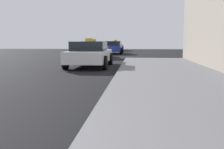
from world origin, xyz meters
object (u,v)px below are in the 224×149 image
at_px(car_blue, 113,47).
at_px(car_black, 116,46).
at_px(car_silver, 94,49).
at_px(car_white, 90,54).

xyz_separation_m(car_blue, car_black, (-0.40, 8.37, -0.00)).
bearing_deg(car_blue, car_black, 92.73).
bearing_deg(car_blue, car_silver, -98.60).
bearing_deg(car_silver, car_black, 87.87).
distance_m(car_blue, car_black, 8.38).
height_order(car_silver, car_blue, car_silver).
distance_m(car_silver, car_blue, 6.30).
relative_size(car_white, car_black, 1.05).
xyz_separation_m(car_silver, car_blue, (0.94, 6.23, -0.00)).
bearing_deg(car_black, car_blue, -87.27).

